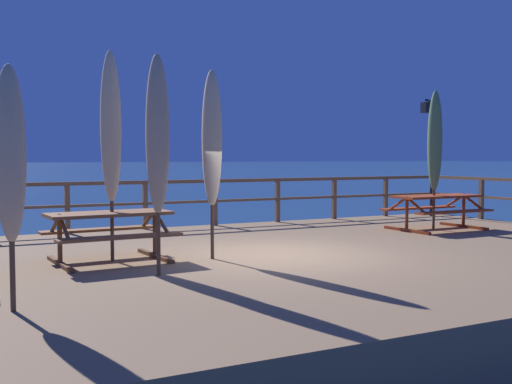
% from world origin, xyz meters
% --- Properties ---
extents(ground_plane, '(600.00, 600.00, 0.00)m').
position_xyz_m(ground_plane, '(0.00, 0.00, 0.00)').
color(ground_plane, navy).
extents(wooden_deck, '(15.53, 9.24, 0.81)m').
position_xyz_m(wooden_deck, '(0.00, 0.00, 0.40)').
color(wooden_deck, '#846647').
rests_on(wooden_deck, ground).
extents(railing_waterside_far, '(15.33, 0.10, 1.09)m').
position_xyz_m(railing_waterside_far, '(0.00, 4.47, 1.55)').
color(railing_waterside_far, brown).
rests_on(railing_waterside_far, wooden_deck).
extents(picnic_table_mid_right, '(1.93, 1.51, 0.78)m').
position_xyz_m(picnic_table_mid_right, '(-2.61, 0.54, 1.36)').
color(picnic_table_mid_right, brown).
rests_on(picnic_table_mid_right, wooden_deck).
extents(picnic_table_mid_left, '(2.08, 1.44, 0.78)m').
position_xyz_m(picnic_table_mid_left, '(4.89, 1.45, 1.37)').
color(picnic_table_mid_left, '#993819').
rests_on(picnic_table_mid_left, wooden_deck).
extents(patio_umbrella_short_front, '(0.32, 0.32, 3.24)m').
position_xyz_m(patio_umbrella_short_front, '(-2.55, 0.60, 2.87)').
color(patio_umbrella_short_front, '#4C3828').
rests_on(patio_umbrella_short_front, wooden_deck).
extents(patio_umbrella_tall_front, '(0.32, 0.32, 3.08)m').
position_xyz_m(patio_umbrella_tall_front, '(4.82, 1.45, 2.76)').
color(patio_umbrella_tall_front, '#4C3828').
rests_on(patio_umbrella_tall_front, wooden_deck).
extents(patio_umbrella_short_back, '(0.32, 0.32, 2.56)m').
position_xyz_m(patio_umbrella_short_back, '(-4.26, -2.06, 2.43)').
color(patio_umbrella_short_back, '#4C3828').
rests_on(patio_umbrella_short_back, wooden_deck).
extents(patio_umbrella_tall_mid_left, '(0.32, 0.32, 2.97)m').
position_xyz_m(patio_umbrella_tall_mid_left, '(-1.10, 0.07, 2.69)').
color(patio_umbrella_tall_mid_left, '#4C3828').
rests_on(patio_umbrella_tall_mid_left, wooden_deck).
extents(patio_umbrella_short_mid, '(0.32, 0.32, 2.99)m').
position_xyz_m(patio_umbrella_short_mid, '(-2.29, -0.87, 2.71)').
color(patio_umbrella_short_mid, '#4C3828').
rests_on(patio_umbrella_short_mid, wooden_deck).
extents(lamp_post_hooked, '(0.63, 0.40, 3.20)m').
position_xyz_m(lamp_post_hooked, '(6.89, 3.83, 2.92)').
color(lamp_post_hooked, black).
rests_on(lamp_post_hooked, wooden_deck).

